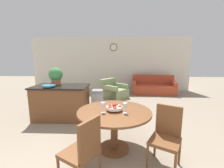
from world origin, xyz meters
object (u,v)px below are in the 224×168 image
trash_bin (98,103)px  fruit_bowl (114,108)px  teal_bowl (49,86)px  couch (153,87)px  wine_glass_right (125,106)px  wine_glass_left (103,105)px  potted_plant (56,75)px  dining_table (114,120)px  dining_chair_near_right (166,134)px  armchair (113,91)px  kitchen_island (62,102)px  dining_chair_near_left (83,149)px

trash_bin → fruit_bowl: bearing=-72.3°
teal_bowl → trash_bin: teal_bowl is taller
couch → wine_glass_right: bearing=-103.1°
wine_glass_left → wine_glass_right: bearing=-1.6°
wine_glass_left → potted_plant: 2.28m
wine_glass_left → teal_bowl: (-1.51, 1.28, 0.09)m
dining_table → dining_chair_near_right: size_ratio=1.39×
dining_chair_near_right → wine_glass_left: (-1.00, 0.26, 0.36)m
trash_bin → couch: couch is taller
wine_glass_right → teal_bowl: size_ratio=0.55×
dining_table → couch: couch is taller
teal_bowl → armchair: 3.01m
trash_bin → kitchen_island: bearing=-166.4°
potted_plant → couch: (3.41, 2.87, -0.89)m
kitchen_island → dining_chair_near_left: bearing=-63.2°
kitchen_island → trash_bin: (0.97, 0.23, -0.09)m
kitchen_island → couch: bearing=43.4°
wine_glass_left → armchair: (0.07, 3.75, -0.60)m
couch → fruit_bowl: bearing=-105.6°
dining_chair_near_left → wine_glass_right: 0.96m
kitchen_island → armchair: kitchen_island is taller
dining_chair_near_left → trash_bin: size_ratio=1.24×
dining_chair_near_right → fruit_bowl: size_ratio=3.28×
kitchen_island → teal_bowl: bearing=-131.8°
fruit_bowl → potted_plant: (-1.68, 1.59, 0.38)m
wine_glass_right → potted_plant: potted_plant is taller
dining_table → fruit_bowl: size_ratio=4.57×
dining_chair_near_left → kitchen_island: bearing=56.6°
kitchen_island → trash_bin: 1.00m
wine_glass_right → couch: bearing=71.3°
dining_chair_near_left → potted_plant: bearing=58.5°
dining_chair_near_left → fruit_bowl: size_ratio=3.28×
fruit_bowl → wine_glass_left: (-0.19, -0.11, 0.08)m
dining_table → wine_glass_left: size_ratio=7.23×
teal_bowl → couch: (3.43, 3.28, -0.67)m
fruit_bowl → teal_bowl: 2.08m
dining_chair_near_left → teal_bowl: teal_bowl is taller
potted_plant → dining_chair_near_right: bearing=-38.2°
dining_table → wine_glass_left: 0.37m
dining_chair_near_left → trash_bin: bearing=33.4°
kitchen_island → teal_bowl: teal_bowl is taller
teal_bowl → dining_table: bearing=-34.6°
dining_chair_near_right → potted_plant: size_ratio=1.95×
dining_table → potted_plant: size_ratio=2.72×
wine_glass_left → couch: 4.99m
kitchen_island → potted_plant: bearing=137.1°
fruit_bowl → teal_bowl: teal_bowl is taller
dining_chair_near_left → potted_plant: potted_plant is taller
dining_table → dining_chair_near_left: size_ratio=1.39×
fruit_bowl → armchair: (-0.12, 3.64, -0.53)m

